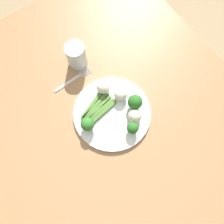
{
  "coord_description": "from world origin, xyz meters",
  "views": [
    {
      "loc": [
        0.23,
        -0.13,
        1.55
      ],
      "look_at": [
        0.02,
        0.01,
        0.77
      ],
      "focal_mm": 35.83,
      "sensor_mm": 36.0,
      "label": 1
    }
  ],
  "objects_px": {
    "dining_table": "(106,118)",
    "cauliflower_outer_edge": "(121,94)",
    "broccoli_front": "(133,128)",
    "cauliflower_back_right": "(135,116)",
    "plate": "(112,113)",
    "water_glass": "(76,56)",
    "asparagus_bundle": "(98,108)",
    "cauliflower_edge": "(103,87)",
    "broccoli_front_left": "(135,102)",
    "fork": "(73,80)",
    "broccoli_near_center": "(87,124)"
  },
  "relations": [
    {
      "from": "broccoli_near_center",
      "to": "water_glass",
      "type": "relative_size",
      "value": 0.56
    },
    {
      "from": "plate",
      "to": "broccoli_front_left",
      "type": "xyz_separation_m",
      "value": [
        0.03,
        0.08,
        0.04
      ]
    },
    {
      "from": "cauliflower_edge",
      "to": "broccoli_front",
      "type": "bearing_deg",
      "value": -1.77
    },
    {
      "from": "dining_table",
      "to": "plate",
      "type": "bearing_deg",
      "value": 29.01
    },
    {
      "from": "plate",
      "to": "dining_table",
      "type": "bearing_deg",
      "value": -150.99
    },
    {
      "from": "broccoli_front_left",
      "to": "cauliflower_back_right",
      "type": "relative_size",
      "value": 1.35
    },
    {
      "from": "plate",
      "to": "broccoli_near_center",
      "type": "bearing_deg",
      "value": -92.8
    },
    {
      "from": "broccoli_front",
      "to": "water_glass",
      "type": "distance_m",
      "value": 0.35
    },
    {
      "from": "broccoli_front",
      "to": "cauliflower_edge",
      "type": "relative_size",
      "value": 0.99
    },
    {
      "from": "asparagus_bundle",
      "to": "broccoli_front",
      "type": "distance_m",
      "value": 0.15
    },
    {
      "from": "dining_table",
      "to": "plate",
      "type": "distance_m",
      "value": 0.11
    },
    {
      "from": "fork",
      "to": "cauliflower_outer_edge",
      "type": "bearing_deg",
      "value": -59.53
    },
    {
      "from": "cauliflower_outer_edge",
      "to": "cauliflower_back_right",
      "type": "xyz_separation_m",
      "value": [
        0.1,
        -0.01,
        -0.0
      ]
    },
    {
      "from": "plate",
      "to": "water_glass",
      "type": "height_order",
      "value": "water_glass"
    },
    {
      "from": "cauliflower_outer_edge",
      "to": "cauliflower_back_right",
      "type": "relative_size",
      "value": 1.01
    },
    {
      "from": "dining_table",
      "to": "cauliflower_edge",
      "type": "xyz_separation_m",
      "value": [
        -0.07,
        0.04,
        0.14
      ]
    },
    {
      "from": "plate",
      "to": "water_glass",
      "type": "relative_size",
      "value": 2.74
    },
    {
      "from": "broccoli_front",
      "to": "broccoli_near_center",
      "type": "relative_size",
      "value": 0.85
    },
    {
      "from": "broccoli_front",
      "to": "fork",
      "type": "bearing_deg",
      "value": -167.78
    },
    {
      "from": "broccoli_front",
      "to": "cauliflower_back_right",
      "type": "bearing_deg",
      "value": 133.43
    },
    {
      "from": "cauliflower_outer_edge",
      "to": "broccoli_front_left",
      "type": "bearing_deg",
      "value": 20.05
    },
    {
      "from": "cauliflower_outer_edge",
      "to": "broccoli_front",
      "type": "bearing_deg",
      "value": -17.96
    },
    {
      "from": "asparagus_bundle",
      "to": "water_glass",
      "type": "bearing_deg",
      "value": 65.3
    },
    {
      "from": "plate",
      "to": "cauliflower_back_right",
      "type": "bearing_deg",
      "value": 40.27
    },
    {
      "from": "cauliflower_edge",
      "to": "dining_table",
      "type": "bearing_deg",
      "value": -29.69
    },
    {
      "from": "dining_table",
      "to": "asparagus_bundle",
      "type": "xyz_separation_m",
      "value": [
        -0.02,
        -0.02,
        0.12
      ]
    },
    {
      "from": "asparagus_bundle",
      "to": "water_glass",
      "type": "relative_size",
      "value": 1.33
    },
    {
      "from": "plate",
      "to": "cauliflower_outer_edge",
      "type": "height_order",
      "value": "cauliflower_outer_edge"
    },
    {
      "from": "cauliflower_back_right",
      "to": "fork",
      "type": "bearing_deg",
      "value": -159.72
    },
    {
      "from": "plate",
      "to": "cauliflower_back_right",
      "type": "xyz_separation_m",
      "value": [
        0.06,
        0.05,
        0.03
      ]
    },
    {
      "from": "cauliflower_edge",
      "to": "cauliflower_back_right",
      "type": "bearing_deg",
      "value": 10.23
    },
    {
      "from": "broccoli_front",
      "to": "broccoli_front_left",
      "type": "relative_size",
      "value": 0.77
    },
    {
      "from": "asparagus_bundle",
      "to": "fork",
      "type": "bearing_deg",
      "value": 81.29
    },
    {
      "from": "broccoli_near_center",
      "to": "cauliflower_back_right",
      "type": "height_order",
      "value": "broccoli_near_center"
    },
    {
      "from": "dining_table",
      "to": "fork",
      "type": "xyz_separation_m",
      "value": [
        -0.18,
        -0.03,
        0.11
      ]
    },
    {
      "from": "broccoli_front_left",
      "to": "water_glass",
      "type": "xyz_separation_m",
      "value": [
        -0.28,
        -0.07,
        0.0
      ]
    },
    {
      "from": "plate",
      "to": "cauliflower_edge",
      "type": "xyz_separation_m",
      "value": [
        -0.09,
        0.03,
        0.03
      ]
    },
    {
      "from": "cauliflower_outer_edge",
      "to": "water_glass",
      "type": "relative_size",
      "value": 0.47
    },
    {
      "from": "cauliflower_back_right",
      "to": "water_glass",
      "type": "height_order",
      "value": "water_glass"
    },
    {
      "from": "asparagus_bundle",
      "to": "cauliflower_edge",
      "type": "relative_size",
      "value": 2.78
    },
    {
      "from": "plate",
      "to": "cauliflower_back_right",
      "type": "distance_m",
      "value": 0.09
    },
    {
      "from": "cauliflower_outer_edge",
      "to": "asparagus_bundle",
      "type": "bearing_deg",
      "value": -95.65
    },
    {
      "from": "broccoli_front_left",
      "to": "cauliflower_back_right",
      "type": "bearing_deg",
      "value": -36.89
    },
    {
      "from": "broccoli_front_left",
      "to": "fork",
      "type": "xyz_separation_m",
      "value": [
        -0.23,
        -0.13,
        -0.05
      ]
    },
    {
      "from": "asparagus_bundle",
      "to": "cauliflower_outer_edge",
      "type": "xyz_separation_m",
      "value": [
        0.01,
        0.1,
        0.02
      ]
    },
    {
      "from": "broccoli_front",
      "to": "cauliflower_back_right",
      "type": "xyz_separation_m",
      "value": [
        -0.03,
        0.03,
        -0.0
      ]
    },
    {
      "from": "broccoli_near_center",
      "to": "cauliflower_edge",
      "type": "distance_m",
      "value": 0.15
    },
    {
      "from": "plate",
      "to": "broccoli_front_left",
      "type": "relative_size",
      "value": 4.42
    },
    {
      "from": "dining_table",
      "to": "cauliflower_outer_edge",
      "type": "relative_size",
      "value": 24.7
    },
    {
      "from": "asparagus_bundle",
      "to": "broccoli_front_left",
      "type": "distance_m",
      "value": 0.14
    }
  ]
}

